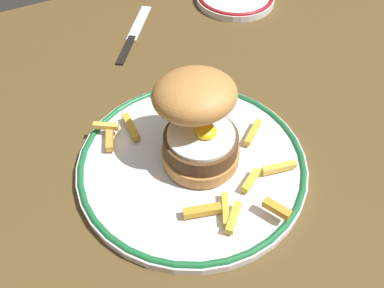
{
  "coord_description": "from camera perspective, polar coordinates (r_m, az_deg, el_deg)",
  "views": [
    {
      "loc": [
        -19.71,
        -32.6,
        42.84
      ],
      "look_at": [
        -4.76,
        -2.87,
        4.6
      ],
      "focal_mm": 39.12,
      "sensor_mm": 36.0,
      "label": 1
    }
  ],
  "objects": [
    {
      "name": "dinner_plate",
      "position": [
        0.54,
        0.0,
        -2.64
      ],
      "size": [
        29.34,
        29.34,
        1.6
      ],
      "color": "silver",
      "rests_on": "ground_plane"
    },
    {
      "name": "ground_plane",
      "position": [
        0.59,
        2.89,
        -0.76
      ],
      "size": [
        130.89,
        92.28,
        4.0
      ],
      "primitive_type": "cube",
      "color": "#4F3B1E"
    },
    {
      "name": "burger",
      "position": [
        0.49,
        0.74,
        3.46
      ],
      "size": [
        10.86,
        12.78,
        12.27
      ],
      "color": "#B87A3D",
      "rests_on": "dinner_plate"
    },
    {
      "name": "knife",
      "position": [
        0.76,
        -8.23,
        14.18
      ],
      "size": [
        12.03,
        15.28,
        0.7
      ],
      "color": "black",
      "rests_on": "ground_plane"
    },
    {
      "name": "fries_pile",
      "position": [
        0.53,
        1.49,
        -1.46
      ],
      "size": [
        20.9,
        26.38,
        1.91
      ],
      "color": "gold",
      "rests_on": "dinner_plate"
    }
  ]
}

